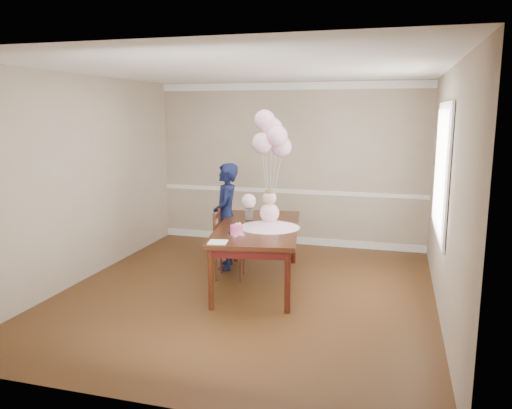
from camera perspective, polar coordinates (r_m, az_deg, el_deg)
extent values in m
cube|color=#361E0D|center=(6.29, -1.10, -10.09)|extent=(4.50, 5.00, 0.00)
cube|color=white|center=(5.91, -1.19, 15.22)|extent=(4.50, 5.00, 0.02)
cube|color=tan|center=(8.36, 3.87, 4.56)|extent=(4.50, 0.02, 2.70)
cube|color=tan|center=(3.68, -12.58, -3.36)|extent=(4.50, 0.02, 2.70)
cube|color=tan|center=(6.95, -19.22, 2.78)|extent=(0.02, 5.00, 2.70)
cube|color=tan|center=(5.73, 20.94, 1.12)|extent=(0.02, 5.00, 2.70)
cube|color=white|center=(8.41, 3.81, 1.50)|extent=(4.50, 0.02, 0.07)
cube|color=white|center=(8.31, 3.96, 13.36)|extent=(4.50, 0.02, 0.12)
cube|color=white|center=(8.58, 3.75, -4.05)|extent=(4.50, 0.02, 0.12)
cube|color=white|center=(6.19, 20.47, 3.69)|extent=(0.02, 1.66, 1.56)
cube|color=white|center=(6.19, 20.31, 3.70)|extent=(0.01, 1.50, 1.40)
cube|color=black|center=(6.43, 0.21, -2.69)|extent=(1.35, 2.20, 0.05)
cube|color=black|center=(6.45, 0.21, -3.36)|extent=(1.24, 2.08, 0.10)
cylinder|color=black|center=(5.71, -5.17, -8.51)|extent=(0.08, 0.08, 0.72)
cylinder|color=black|center=(5.61, 3.62, -8.84)|extent=(0.08, 0.08, 0.72)
cylinder|color=black|center=(7.49, -2.32, -3.83)|extent=(0.08, 0.08, 0.72)
cylinder|color=black|center=(7.41, 4.30, -4.00)|extent=(0.08, 0.08, 0.72)
cone|color=#E5A9C7|center=(6.35, 1.54, -2.15)|extent=(0.90, 0.90, 0.10)
sphere|color=#F79CCF|center=(6.32, 1.55, -0.97)|extent=(0.25, 0.25, 0.25)
sphere|color=beige|center=(6.29, 1.56, 0.77)|extent=(0.17, 0.17, 0.17)
sphere|color=brown|center=(6.28, 1.56, 1.32)|extent=(0.12, 0.12, 0.12)
cylinder|color=white|center=(6.01, -2.21, -3.37)|extent=(0.26, 0.26, 0.01)
cylinder|color=#D64382|center=(5.99, -2.21, -2.85)|extent=(0.18, 0.18, 0.10)
sphere|color=white|center=(5.98, -2.22, -2.23)|extent=(0.03, 0.03, 0.03)
sphere|color=white|center=(5.99, -1.90, -2.20)|extent=(0.03, 0.03, 0.03)
cylinder|color=silver|center=(6.73, -0.82, -1.17)|extent=(0.12, 0.12, 0.16)
sphere|color=beige|center=(6.69, -0.83, 0.38)|extent=(0.20, 0.20, 0.20)
cube|color=white|center=(5.64, -4.37, -4.31)|extent=(0.24, 0.24, 0.01)
cylinder|color=silver|center=(6.97, 1.54, -1.37)|extent=(0.05, 0.05, 0.02)
sphere|color=#F7AFCD|center=(6.84, 0.71, 7.02)|extent=(0.29, 0.29, 0.29)
sphere|color=#FAB1D7|center=(6.76, 2.42, 7.84)|extent=(0.29, 0.29, 0.29)
sphere|color=#ECA7BD|center=(6.92, 1.83, 8.76)|extent=(0.29, 0.29, 0.29)
sphere|color=#FFB4CF|center=(6.95, 0.99, 9.62)|extent=(0.29, 0.29, 0.29)
sphere|color=#F0AACA|center=(6.90, 2.91, 6.61)|extent=(0.29, 0.29, 0.29)
cylinder|color=white|center=(6.89, 1.13, 2.15)|extent=(0.09, 0.02, 0.86)
cylinder|color=silver|center=(6.85, 1.97, 2.53)|extent=(0.11, 0.04, 0.96)
cylinder|color=silver|center=(6.93, 1.68, 3.05)|extent=(0.01, 0.10, 1.06)
cylinder|color=white|center=(6.93, 1.26, 3.49)|extent=(0.10, 0.09, 1.16)
cylinder|color=white|center=(6.93, 2.22, 1.97)|extent=(0.13, 0.10, 0.80)
cube|color=#3D1F10|center=(6.75, -2.97, -5.04)|extent=(0.45, 0.45, 0.05)
cylinder|color=#341E0E|center=(6.69, -4.58, -7.10)|extent=(0.04, 0.04, 0.39)
cylinder|color=#381A0F|center=(6.63, -1.81, -7.23)|extent=(0.04, 0.04, 0.39)
cylinder|color=#3A160F|center=(6.99, -4.03, -6.30)|extent=(0.04, 0.04, 0.39)
cylinder|color=#371A0F|center=(6.94, -1.38, -6.42)|extent=(0.04, 0.04, 0.39)
cylinder|color=#3B1E10|center=(6.57, -4.79, -3.15)|extent=(0.04, 0.04, 0.51)
cylinder|color=#391A0F|center=(6.87, -4.23, -2.52)|extent=(0.04, 0.04, 0.51)
cube|color=#3C1B10|center=(6.75, -4.49, -3.72)|extent=(0.08, 0.36, 0.05)
cube|color=#39170F|center=(6.71, -4.51, -2.53)|extent=(0.08, 0.36, 0.05)
cube|color=#37140F|center=(6.68, -4.53, -1.32)|extent=(0.08, 0.36, 0.05)
imported|color=black|center=(7.09, -3.44, -1.36)|extent=(0.51, 0.63, 1.51)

